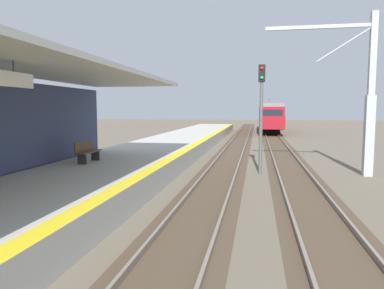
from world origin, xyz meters
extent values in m
cube|color=#B7B5AD|center=(-2.50, 16.00, 0.45)|extent=(5.00, 80.00, 0.90)
cube|color=yellow|center=(-0.25, 16.00, 0.90)|extent=(0.50, 80.00, 0.01)
cube|color=white|center=(-2.20, 9.76, 3.82)|extent=(0.08, 1.40, 0.36)
cylinder|color=#333333|center=(-2.20, 9.76, 4.14)|extent=(0.03, 0.03, 0.27)
cube|color=#4C3D2D|center=(1.90, 20.00, 0.00)|extent=(2.34, 120.00, 0.01)
cube|color=slate|center=(1.18, 20.00, 0.08)|extent=(0.08, 120.00, 0.15)
cube|color=slate|center=(2.62, 20.00, 0.08)|extent=(0.08, 120.00, 0.15)
cube|color=#4C3D2D|center=(5.30, 20.00, 0.00)|extent=(2.34, 120.00, 0.01)
cube|color=slate|center=(4.58, 20.00, 0.08)|extent=(0.08, 120.00, 0.15)
cube|color=slate|center=(6.02, 20.00, 0.08)|extent=(0.08, 120.00, 0.15)
cube|color=maroon|center=(5.30, 53.88, 2.07)|extent=(2.90, 18.00, 2.70)
cube|color=slate|center=(5.30, 53.88, 3.64)|extent=(2.67, 18.00, 0.44)
cube|color=black|center=(5.30, 44.86, 2.48)|extent=(2.32, 0.06, 1.21)
cube|color=maroon|center=(5.30, 44.08, 1.60)|extent=(2.78, 1.60, 1.49)
cube|color=black|center=(6.76, 53.88, 2.48)|extent=(0.04, 15.84, 0.86)
cylinder|color=#333333|center=(5.30, 57.48, 4.31)|extent=(0.06, 0.06, 0.90)
cube|color=black|center=(5.30, 48.03, 0.36)|extent=(2.17, 2.20, 0.72)
cube|color=black|center=(5.30, 59.73, 0.36)|extent=(2.17, 2.20, 0.72)
cylinder|color=#4C4C4C|center=(3.74, 19.38, 2.20)|extent=(0.16, 0.16, 4.40)
cube|color=black|center=(3.74, 19.38, 4.80)|extent=(0.32, 0.24, 0.80)
sphere|color=red|center=(3.74, 19.24, 5.02)|extent=(0.16, 0.16, 0.16)
sphere|color=green|center=(3.74, 19.24, 4.58)|extent=(0.16, 0.16, 0.16)
cube|color=#9EA3A8|center=(8.67, 19.71, 1.88)|extent=(0.40, 0.40, 3.75)
cube|color=#9EA3A8|center=(8.67, 19.71, 5.62)|extent=(0.28, 0.28, 3.75)
cube|color=#9EA3A8|center=(6.27, 19.71, 6.90)|extent=(4.80, 0.16, 0.16)
cylinder|color=#9EA3A8|center=(7.47, 19.71, 6.10)|extent=(2.47, 0.07, 1.60)
cube|color=brown|center=(-3.34, 15.80, 1.34)|extent=(0.44, 1.60, 0.06)
cube|color=brown|center=(-3.54, 15.80, 1.58)|extent=(0.06, 1.60, 0.40)
cube|color=#333333|center=(-3.34, 15.20, 1.12)|extent=(0.36, 0.08, 0.44)
cube|color=#333333|center=(-3.34, 16.40, 1.12)|extent=(0.36, 0.08, 0.44)
camera|label=1|loc=(3.56, 1.99, 3.10)|focal=33.44mm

